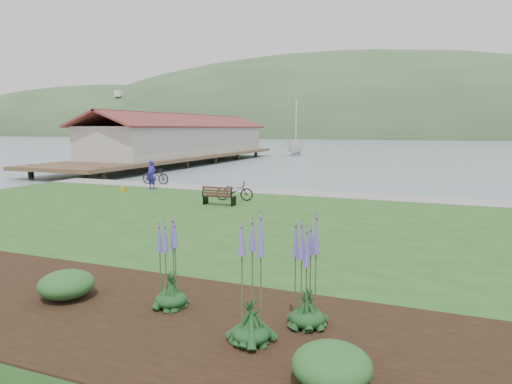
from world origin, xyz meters
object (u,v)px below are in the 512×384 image
(person, at_px, (151,172))
(bicycle_a, at_px, (234,191))
(sailboat, at_px, (296,155))
(park_bench, at_px, (219,195))

(person, bearing_deg, bicycle_a, -12.06)
(bicycle_a, xyz_separation_m, sailboat, (-9.99, 42.86, -0.88))
(park_bench, relative_size, sailboat, 0.06)
(sailboat, bearing_deg, park_bench, -78.73)
(person, xyz_separation_m, sailboat, (-3.91, 40.89, -1.36))
(person, relative_size, sailboat, 0.08)
(park_bench, height_order, bicycle_a, bicycle_a)
(person, height_order, bicycle_a, person)
(person, xyz_separation_m, bicycle_a, (6.08, -1.97, -0.48))
(person, relative_size, bicycle_a, 1.05)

